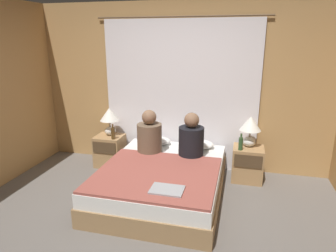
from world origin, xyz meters
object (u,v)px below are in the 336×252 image
at_px(nightstand_left, 110,151).
at_px(pillow_left, 155,140).
at_px(person_right_in_bed, 191,139).
at_px(beer_bottle_on_left_stand, 113,133).
at_px(laptop_on_bed, 167,190).
at_px(nightstand_right, 247,164).
at_px(lamp_right, 250,127).
at_px(lamp_left, 110,117).
at_px(pillow_right, 197,144).
at_px(beer_bottle_on_right_stand, 241,143).
at_px(person_left_in_bed, 149,136).
at_px(bed, 163,181).

height_order(nightstand_left, pillow_left, pillow_left).
xyz_separation_m(pillow_left, person_right_in_bed, (0.62, -0.36, 0.19)).
bearing_deg(beer_bottle_on_left_stand, laptop_on_bed, -47.12).
bearing_deg(nightstand_right, laptop_on_bed, -121.42).
xyz_separation_m(nightstand_right, lamp_right, (-0.00, 0.06, 0.53)).
relative_size(lamp_right, person_right_in_bed, 0.71).
relative_size(nightstand_right, beer_bottle_on_left_stand, 2.09).
bearing_deg(beer_bottle_on_left_stand, nightstand_right, 3.32).
distance_m(pillow_left, laptop_on_bed, 1.53).
xyz_separation_m(pillow_left, laptop_on_bed, (0.56, -1.42, -0.02)).
height_order(nightstand_left, beer_bottle_on_left_stand, beer_bottle_on_left_stand).
relative_size(lamp_left, pillow_right, 0.90).
bearing_deg(beer_bottle_on_right_stand, nightstand_right, 45.43).
height_order(nightstand_left, pillow_right, pillow_right).
height_order(nightstand_right, person_left_in_bed, person_left_in_bed).
xyz_separation_m(nightstand_left, lamp_right, (2.13, 0.06, 0.53)).
bearing_deg(laptop_on_bed, bed, 109.05).
height_order(person_left_in_bed, beer_bottle_on_left_stand, person_left_in_bed).
xyz_separation_m(lamp_right, pillow_left, (-1.40, -0.01, -0.32)).
xyz_separation_m(bed, beer_bottle_on_right_stand, (0.95, 0.60, 0.39)).
height_order(nightstand_left, beer_bottle_on_right_stand, beer_bottle_on_right_stand).
bearing_deg(lamp_right, nightstand_left, -178.43).
xyz_separation_m(pillow_right, beer_bottle_on_left_stand, (-1.27, -0.17, 0.12)).
bearing_deg(person_left_in_bed, pillow_right, 29.48).
bearing_deg(pillow_right, nightstand_left, -177.88).
bearing_deg(beer_bottle_on_left_stand, nightstand_left, 137.52).
bearing_deg(beer_bottle_on_right_stand, lamp_left, 175.05).
distance_m(lamp_right, person_right_in_bed, 0.86).
distance_m(bed, pillow_right, 0.87).
height_order(nightstand_right, beer_bottle_on_left_stand, beer_bottle_on_left_stand).
relative_size(nightstand_right, person_right_in_bed, 0.80).
relative_size(pillow_left, pillow_right, 1.00).
xyz_separation_m(bed, nightstand_left, (-1.07, 0.71, 0.05)).
bearing_deg(bed, nightstand_right, 33.80).
relative_size(pillow_left, beer_bottle_on_left_stand, 2.09).
height_order(nightstand_left, laptop_on_bed, nightstand_left).
bearing_deg(person_left_in_bed, bed, -53.83).
bearing_deg(nightstand_right, beer_bottle_on_left_stand, -176.68).
relative_size(bed, pillow_left, 3.88).
height_order(lamp_right, person_left_in_bed, person_left_in_bed).
distance_m(nightstand_right, beer_bottle_on_right_stand, 0.38).
relative_size(nightstand_right, lamp_left, 1.12).
relative_size(pillow_left, person_left_in_bed, 0.79).
height_order(bed, person_right_in_bed, person_right_in_bed).
distance_m(nightstand_right, laptop_on_bed, 1.62).
xyz_separation_m(person_left_in_bed, person_right_in_bed, (0.59, 0.00, -0.00)).
xyz_separation_m(lamp_right, laptop_on_bed, (-0.84, -1.43, -0.34)).
bearing_deg(person_left_in_bed, nightstand_left, 158.38).
relative_size(lamp_right, beer_bottle_on_left_stand, 1.87).
xyz_separation_m(person_right_in_bed, laptop_on_bed, (-0.07, -1.07, -0.21)).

